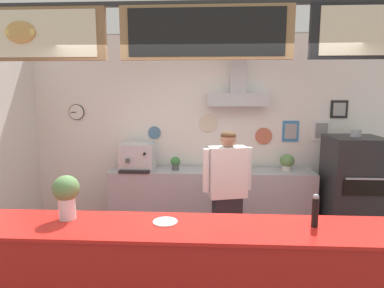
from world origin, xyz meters
TOP-DOWN VIEW (x-y plane):
  - back_wall_assembly at (0.02, 2.17)m, footprint 5.73×2.63m
  - service_counter at (0.00, -0.49)m, footprint 4.81×0.60m
  - back_prep_counter at (0.06, 1.91)m, footprint 3.10×0.55m
  - pizza_oven at (2.06, 1.62)m, footprint 0.72×0.74m
  - shop_worker at (0.25, 0.77)m, footprint 0.58×0.32m
  - espresso_machine at (-1.07, 1.88)m, footprint 0.51×0.46m
  - potted_sage at (0.59, 1.94)m, footprint 0.18×0.18m
  - potted_thyme at (-0.48, 1.88)m, footprint 0.15×0.15m
  - potted_rosemary at (1.21, 1.94)m, footprint 0.22×0.22m
  - potted_oregano at (0.22, 1.91)m, footprint 0.20×0.20m
  - pepper_grinder at (0.89, -0.44)m, footprint 0.05×0.05m
  - condiment_plate at (-0.33, -0.42)m, footprint 0.20×0.20m
  - basil_vase at (-1.17, -0.39)m, footprint 0.22×0.22m

SIDE VIEW (x-z plane):
  - back_prep_counter at x=0.06m, z-range -0.01..0.93m
  - service_counter at x=0.00m, z-range 0.00..1.04m
  - pizza_oven at x=2.06m, z-range -0.05..1.55m
  - shop_worker at x=0.25m, z-range 0.06..1.73m
  - condiment_plate at x=-0.33m, z-range 1.04..1.05m
  - potted_sage at x=0.59m, z-range 0.94..1.15m
  - potted_thyme at x=-0.48m, z-range 0.94..1.15m
  - potted_oregano at x=0.22m, z-range 0.95..1.19m
  - potted_rosemary at x=1.21m, z-range 0.94..1.20m
  - espresso_machine at x=-1.07m, z-range 0.93..1.33m
  - pepper_grinder at x=0.89m, z-range 1.03..1.31m
  - basil_vase at x=-1.17m, z-range 1.06..1.44m
  - back_wall_assembly at x=0.02m, z-range 0.09..3.10m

